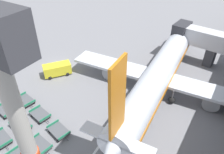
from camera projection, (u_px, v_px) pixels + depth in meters
name	position (u px, v px, depth m)	size (l,w,h in m)	color
ground_plane	(58.00, 66.00, 41.08)	(500.00, 500.00, 0.00)	gray
jet_bridge	(224.00, 48.00, 38.42)	(15.95, 5.31, 6.68)	silver
airplane	(161.00, 72.00, 34.02)	(29.51, 37.78, 13.35)	silver
service_van	(57.00, 69.00, 38.19)	(4.42, 5.01, 2.04)	yellow
baggage_dolly_row_mid_a_col_b	(1.00, 139.00, 26.65)	(3.59, 2.32, 0.92)	#515459
baggage_dolly_row_mid_b_col_a	(6.00, 110.00, 30.75)	(3.57, 2.14, 0.92)	#515459
baggage_dolly_row_mid_b_col_b	(21.00, 126.00, 28.40)	(3.57, 2.17, 0.92)	#515459
baggage_dolly_row_mid_b_col_c	(40.00, 145.00, 25.92)	(3.57, 2.16, 0.92)	#515459
baggage_dolly_row_far_col_a	(26.00, 100.00, 32.44)	(3.59, 2.25, 0.92)	#515459
baggage_dolly_row_far_col_b	(40.00, 115.00, 30.04)	(3.59, 2.27, 0.92)	#515459
baggage_dolly_row_far_col_c	(59.00, 131.00, 27.70)	(3.60, 2.39, 0.92)	#515459
stand_guidance_stripe	(123.00, 111.00, 31.38)	(3.20, 36.17, 0.01)	white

